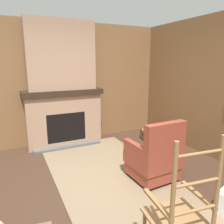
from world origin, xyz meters
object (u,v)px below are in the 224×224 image
armchair (154,159)px  oil_lamp_vase (32,86)px  storage_case (68,86)px  rocking_chair (179,224)px  firewood_stack (152,135)px

armchair → oil_lamp_vase: oil_lamp_vase is taller
oil_lamp_vase → storage_case: bearing=90.0°
armchair → rocking_chair: 1.45m
armchair → firewood_stack: armchair is taller
firewood_stack → armchair: bearing=-35.3°
storage_case → armchair: bearing=18.4°
armchair → storage_case: size_ratio=4.78×
oil_lamp_vase → armchair: bearing=33.6°
firewood_stack → storage_case: size_ratio=2.37×
rocking_chair → storage_case: bearing=7.9°
rocking_chair → firewood_stack: 3.25m
armchair → rocking_chair: (1.28, -0.69, 0.07)m
armchair → oil_lamp_vase: bearing=31.4°
rocking_chair → oil_lamp_vase: 3.65m
rocking_chair → firewood_stack: size_ratio=2.61×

